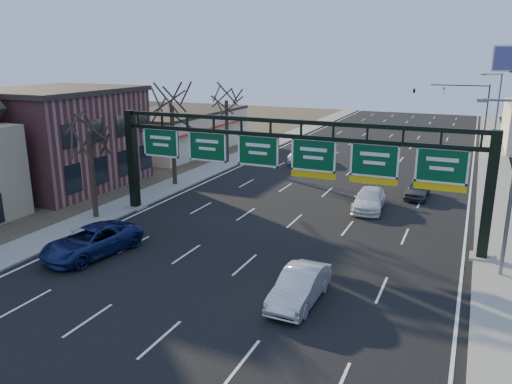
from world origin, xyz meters
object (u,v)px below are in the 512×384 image
at_px(sign_gantry, 288,160).
at_px(car_white_wagon, 369,199).
at_px(car_silver_sedan, 300,286).
at_px(car_blue_suv, 91,241).

distance_m(sign_gantry, car_white_wagon, 8.75).
bearing_deg(car_silver_sedan, sign_gantry, 115.16).
bearing_deg(sign_gantry, car_blue_suv, -136.55).
bearing_deg(car_blue_suv, sign_gantry, 53.52).
bearing_deg(car_blue_suv, car_white_wagon, 60.06).
bearing_deg(car_silver_sedan, car_white_wagon, 91.11).
bearing_deg(car_blue_suv, car_silver_sedan, 7.55).
bearing_deg(car_silver_sedan, car_blue_suv, 178.61).
height_order(sign_gantry, car_white_wagon, sign_gantry).
relative_size(sign_gantry, car_white_wagon, 4.85).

